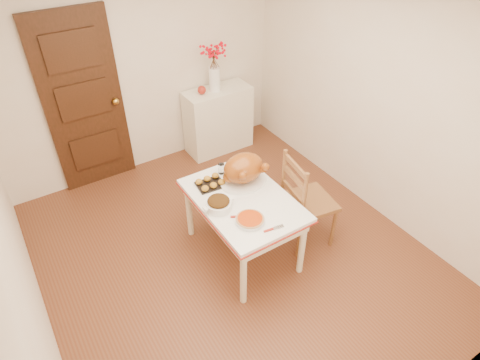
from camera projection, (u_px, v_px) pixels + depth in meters
floor at (232, 254)px, 4.23m from camera, size 3.50×4.00×0.00m
wall_back at (140, 71)px, 4.80m from camera, size 3.50×0.00×2.50m
wall_front at (434, 334)px, 2.14m from camera, size 3.50×0.00×2.50m
wall_left at (3, 232)px, 2.72m from camera, size 0.00×4.00×2.50m
wall_right at (377, 100)px, 4.22m from camera, size 0.00×4.00×2.50m
door_back at (84, 104)px, 4.62m from camera, size 0.85×0.06×2.06m
sideboard at (218, 120)px, 5.54m from camera, size 0.87×0.39×0.87m
kitchen_table at (243, 226)px, 4.05m from camera, size 0.81×1.18×0.71m
chair_oak at (309, 200)px, 4.10m from camera, size 0.53×0.53×1.04m
berry_vase at (214, 67)px, 5.07m from camera, size 0.32×0.32×0.62m
apple at (202, 90)px, 5.14m from camera, size 0.11×0.11×0.11m
turkey_platter at (244, 169)px, 3.94m from camera, size 0.56×0.50×0.30m
pumpkin_pie at (250, 219)px, 3.57m from camera, size 0.31×0.31×0.05m
stuffing_dish at (219, 204)px, 3.69m from camera, size 0.33×0.27×0.12m
rolls_tray at (210, 183)px, 3.96m from camera, size 0.28×0.23×0.07m
pie_server at (274, 228)px, 3.51m from camera, size 0.19×0.08×0.01m
carving_knife at (244, 216)px, 3.63m from camera, size 0.24×0.17×0.01m
drinking_glass at (221, 169)px, 4.11m from camera, size 0.08×0.08×0.11m
shaker_pair at (242, 163)px, 4.20m from camera, size 0.09×0.05×0.09m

